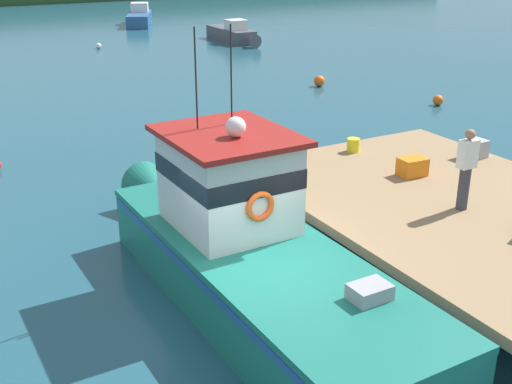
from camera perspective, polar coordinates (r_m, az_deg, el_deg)
name	(u,v)px	position (r m, az deg, el deg)	size (l,w,h in m)	color
ground_plane	(255,317)	(11.62, -0.04, -10.93)	(200.00, 200.00, 0.00)	#1E4C5B
dock	(462,209)	(13.84, 17.60, -1.42)	(6.00, 9.00, 1.20)	#4C3D2D
main_fishing_boat	(246,248)	(11.73, -0.88, -4.93)	(2.67, 9.83, 4.80)	#196B5B
crate_stack_mid_dock	(412,167)	(15.01, 13.54, 2.16)	(0.60, 0.44, 0.41)	orange
crate_stack_near_edge	(474,149)	(16.65, 18.56, 3.60)	(0.60, 0.44, 0.44)	#9E9EA3
bait_bucket	(353,145)	(16.43, 8.53, 4.10)	(0.32, 0.32, 0.34)	yellow
deckhand_by_the_boat	(466,168)	(13.22, 17.95, 2.04)	(0.36, 0.22, 1.63)	#383842
moored_boat_near_channel	(140,17)	(50.96, -10.15, 14.85)	(3.57, 6.03, 1.54)	#285184
moored_boat_far_left	(234,34)	(41.81, -1.98, 13.67)	(1.47, 5.52, 1.40)	#4C4C51
mooring_buoy_spare_mooring	(319,81)	(29.26, 5.57, 9.67)	(0.49, 0.49, 0.49)	#EA5B19
mooring_buoy_outer	(438,100)	(26.75, 15.67, 7.76)	(0.41, 0.41, 0.41)	#EA5B19
mooring_buoy_inshore	(99,46)	(40.25, -13.63, 12.34)	(0.34, 0.34, 0.34)	silver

